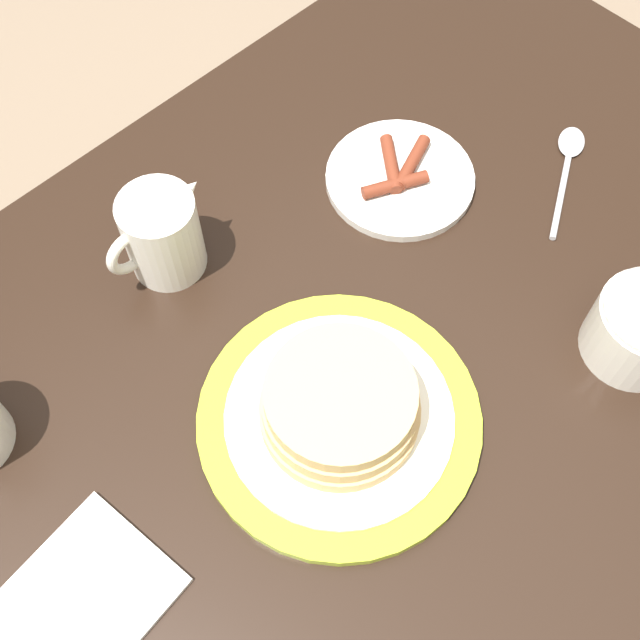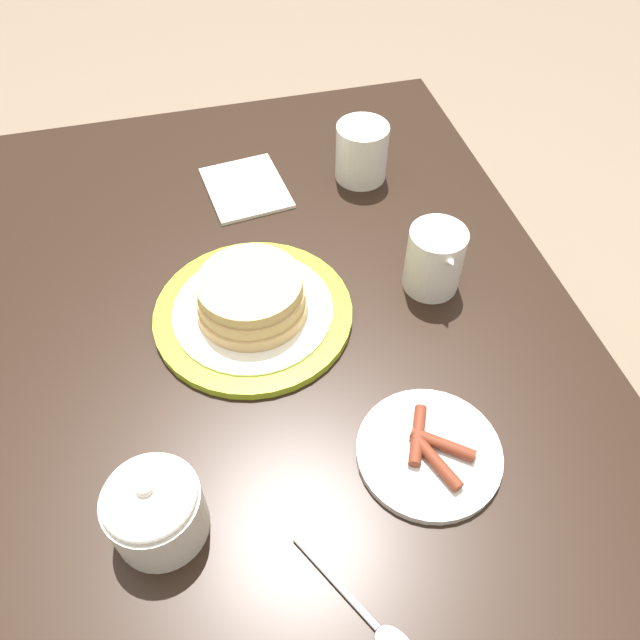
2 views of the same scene
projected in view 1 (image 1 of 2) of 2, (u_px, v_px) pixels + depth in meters
ground_plane at (345, 546)px, 1.40m from camera, size 8.00×8.00×0.00m
dining_table at (360, 418)px, 0.88m from camera, size 1.16×0.80×0.72m
pancake_plate at (340, 412)px, 0.72m from camera, size 0.26×0.26×0.07m
side_plate_bacon at (400, 177)px, 0.87m from camera, size 0.16×0.16×0.02m
creamer_pitcher at (162, 233)px, 0.78m from camera, size 0.12×0.08×0.10m
napkin at (81, 602)px, 0.66m from camera, size 0.16×0.13×0.01m
spoon at (568, 160)px, 0.89m from camera, size 0.15×0.09×0.01m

